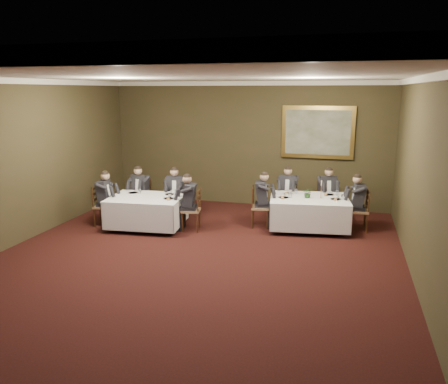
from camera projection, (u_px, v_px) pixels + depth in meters
The scene contains 29 objects.
ground at pixel (187, 268), 8.17m from camera, with size 10.00×10.00×0.00m, color black.
ceiling at pixel (183, 75), 7.37m from camera, with size 8.00×10.00×0.10m, color silver.
back_wall at pixel (247, 144), 12.46m from camera, with size 8.00×0.10×3.50m, color #38351C.
left_wall at pixel (0, 166), 8.83m from camera, with size 0.10×10.00×3.50m, color #38351C.
right_wall at pixel (429, 190), 6.71m from camera, with size 0.10×10.00×3.50m, color #38351C.
crown_molding at pixel (183, 79), 7.39m from camera, with size 8.00×10.00×0.12m.
table_main at pixel (309, 210), 10.43m from camera, with size 2.02×1.65×0.67m.
table_second at pixel (147, 210), 10.51m from camera, with size 1.88×1.51×0.67m.
chair_main_backleft at pixel (287, 206), 11.45m from camera, with size 0.45×0.44×1.00m.
diner_main_backleft at pixel (288, 198), 11.39m from camera, with size 0.43×0.49×1.35m.
chair_main_backright at pixel (326, 208), 11.32m from camera, with size 0.56×0.55×1.00m.
diner_main_backright at pixel (326, 199), 11.26m from camera, with size 0.55×0.59×1.35m.
chair_main_endleft at pixel (260, 215), 10.62m from camera, with size 0.49×0.50×1.00m.
diner_main_endleft at pixel (260, 206), 10.57m from camera, with size 0.54×0.47×1.35m.
chair_main_endright at pixel (359, 219), 10.32m from camera, with size 0.46×0.48×1.00m.
diner_main_endright at pixel (359, 210), 10.27m from camera, with size 0.51×0.45×1.35m.
chair_sec_backleft at pixel (142, 206), 11.49m from camera, with size 0.49×0.47×1.00m.
diner_sec_backleft at pixel (141, 198), 11.42m from camera, with size 0.45×0.52×1.35m.
chair_sec_backright at pixel (176, 207), 11.33m from camera, with size 0.51×0.49×1.00m.
diner_sec_backright at pixel (176, 199), 11.27m from camera, with size 0.48×0.54×1.35m.
chair_sec_endright at pixel (192, 218), 10.37m from camera, with size 0.50×0.51×1.00m.
diner_sec_endright at pixel (191, 209), 10.31m from camera, with size 0.55×0.48×1.35m.
chair_sec_endleft at pixel (104, 214), 10.73m from camera, with size 0.49×0.51×1.00m.
diner_sec_endleft at pixel (104, 205), 10.67m from camera, with size 0.54×0.48×1.35m.
centerpiece at pixel (308, 192), 10.32m from camera, with size 0.24×0.21×0.26m, color #2D5926.
candlestick at pixel (321, 191), 10.30m from camera, with size 0.06×0.06×0.44m.
place_setting_table_main at pixel (290, 192), 10.80m from camera, with size 0.33×0.31×0.14m.
place_setting_table_second at pixel (136, 191), 10.87m from camera, with size 0.33×0.31×0.14m.
painting at pixel (318, 132), 11.79m from camera, with size 1.94×0.09×1.41m.
Camera 1 is at (2.75, -7.15, 3.25)m, focal length 35.00 mm.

